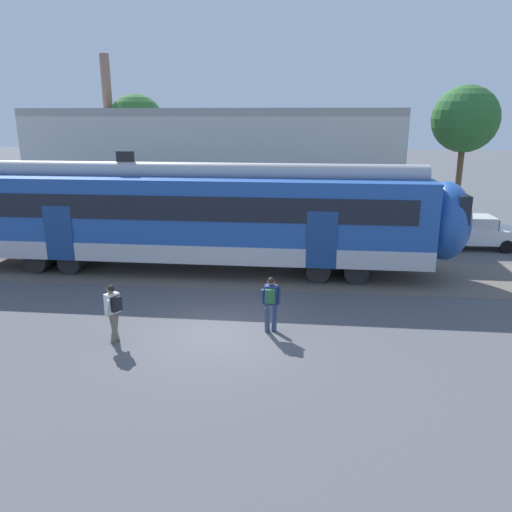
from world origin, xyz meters
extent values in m
plane|color=#515156|center=(0.00, 0.00, 0.00)|extent=(160.00, 160.00, 0.00)
cube|color=silver|center=(-1.98, 5.97, 1.05)|extent=(18.00, 3.06, 0.70)
cube|color=#2351A3|center=(-1.98, 5.97, 2.60)|extent=(18.00, 3.00, 2.40)
cube|color=black|center=(-1.98, 4.45, 2.80)|extent=(16.56, 0.03, 0.90)
cube|color=navy|center=(2.97, 4.45, 1.75)|extent=(1.10, 0.04, 2.10)
cube|color=navy|center=(-6.93, 4.45, 1.75)|extent=(1.10, 0.04, 2.10)
cylinder|color=#A4A4A9|center=(-1.98, 5.97, 3.98)|extent=(17.64, 0.70, 0.70)
cube|color=black|center=(-4.68, 5.97, 4.53)|extent=(0.70, 0.12, 0.40)
cylinder|color=black|center=(4.30, 5.97, 0.45)|extent=(0.90, 2.40, 0.90)
cylinder|color=black|center=(2.90, 5.97, 0.45)|extent=(0.90, 2.40, 0.90)
cylinder|color=black|center=(-6.86, 5.97, 0.45)|extent=(0.90, 2.40, 0.90)
cylinder|color=black|center=(-8.26, 5.97, 0.45)|extent=(0.90, 2.40, 0.90)
ellipsoid|color=#2351A3|center=(7.57, 5.97, 2.25)|extent=(1.80, 2.85, 2.95)
cube|color=black|center=(7.92, 5.97, 2.85)|extent=(0.40, 2.40, 1.00)
cylinder|color=#6B6051|center=(-2.86, -0.66, 0.43)|extent=(0.38, 0.31, 0.87)
cylinder|color=#6B6051|center=(-2.71, -0.95, 0.43)|extent=(0.38, 0.31, 0.87)
cube|color=silver|center=(-2.79, -0.80, 1.14)|extent=(0.39, 0.43, 0.56)
cylinder|color=silver|center=(-2.83, -1.03, 1.09)|extent=(0.26, 0.20, 0.52)
cylinder|color=silver|center=(-2.74, -0.58, 1.09)|extent=(0.26, 0.20, 0.52)
sphere|color=brown|center=(-2.80, -0.79, 1.53)|extent=(0.22, 0.22, 0.22)
sphere|color=black|center=(-2.79, -0.80, 1.56)|extent=(0.20, 0.20, 0.20)
cube|color=black|center=(-2.63, -0.90, 1.16)|extent=(0.28, 0.32, 0.40)
cylinder|color=navy|center=(1.58, 0.46, 0.43)|extent=(0.17, 0.36, 0.87)
cylinder|color=navy|center=(1.38, 0.19, 0.43)|extent=(0.17, 0.36, 0.87)
cube|color=navy|center=(1.48, 0.33, 1.14)|extent=(0.37, 0.26, 0.56)
cylinder|color=navy|center=(1.25, 0.26, 1.09)|extent=(0.10, 0.25, 0.52)
cylinder|color=navy|center=(1.70, 0.40, 1.09)|extent=(0.10, 0.25, 0.52)
sphere|color=#9E7051|center=(1.48, 0.35, 1.53)|extent=(0.22, 0.22, 0.22)
sphere|color=black|center=(1.48, 0.33, 1.56)|extent=(0.20, 0.20, 0.20)
cube|color=#235633|center=(1.47, 0.15, 1.16)|extent=(0.29, 0.17, 0.40)
cube|color=silver|center=(10.23, 10.76, 0.64)|extent=(4.03, 1.70, 0.68)
cube|color=silver|center=(10.08, 10.76, 1.26)|extent=(1.92, 1.47, 0.56)
cube|color=black|center=(11.03, 10.78, 1.22)|extent=(0.14, 1.37, 0.48)
cylinder|color=black|center=(11.46, 11.56, 0.30)|extent=(0.60, 0.21, 0.60)
cylinder|color=black|center=(11.48, 10.00, 0.30)|extent=(0.60, 0.21, 0.60)
cylinder|color=black|center=(8.98, 11.52, 0.30)|extent=(0.60, 0.21, 0.60)
cylinder|color=black|center=(9.00, 9.96, 0.30)|extent=(0.60, 0.21, 0.60)
cube|color=beige|center=(-2.70, 14.20, 3.00)|extent=(19.50, 5.00, 6.00)
cube|color=#9F9686|center=(-2.70, 14.20, 6.20)|extent=(19.50, 5.00, 0.40)
cylinder|color=#8C6656|center=(-8.55, 14.20, 7.60)|extent=(0.50, 0.50, 3.20)
cylinder|color=brown|center=(10.49, 15.06, 2.33)|extent=(0.32, 0.32, 4.66)
sphere|color=#2D662D|center=(10.49, 15.06, 5.87)|extent=(3.46, 3.46, 3.46)
cylinder|color=brown|center=(-6.99, 14.12, 2.30)|extent=(0.32, 0.32, 4.60)
sphere|color=#2D662D|center=(-6.99, 14.12, 5.66)|extent=(3.02, 3.02, 3.02)
camera|label=1|loc=(2.49, -13.04, 6.10)|focal=35.00mm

